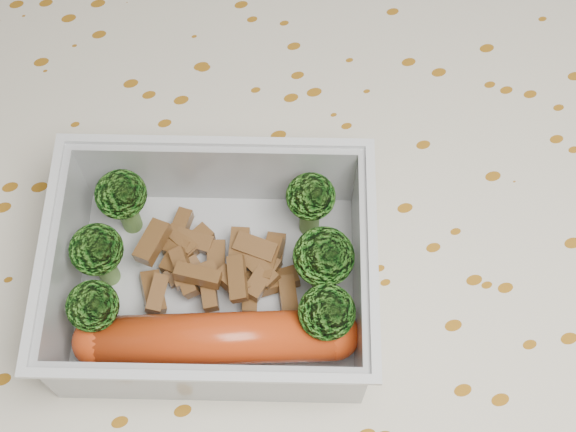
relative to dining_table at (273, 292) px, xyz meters
name	(u,v)px	position (x,y,z in m)	size (l,w,h in m)	color
dining_table	(273,292)	(0.00, 0.00, 0.00)	(1.40, 0.90, 0.75)	brown
tablecloth	(272,263)	(0.00, 0.00, 0.05)	(1.46, 0.96, 0.19)	beige
lunch_container	(214,279)	(-0.04, -0.02, 0.11)	(0.20, 0.18, 0.06)	silver
broccoli_florets	(222,255)	(-0.03, -0.02, 0.13)	(0.15, 0.13, 0.05)	#608C3F
meat_pile	(219,265)	(-0.03, -0.01, 0.10)	(0.09, 0.09, 0.03)	brown
sausage	(216,338)	(-0.05, -0.06, 0.11)	(0.14, 0.06, 0.03)	#BD3912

